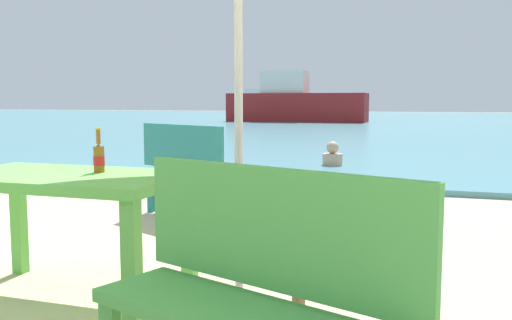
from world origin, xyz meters
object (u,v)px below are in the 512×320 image
Objects in this scene: side_table_wood at (299,264)px; bench_teal_center at (188,165)px; boat_tanker at (295,104)px; swimmer_person at (332,156)px; beer_bottle_amber at (99,157)px; bench_green_right at (257,287)px; picnic_table_green at (65,192)px; boat_cargo_ship at (262,105)px.

bench_teal_center reaches higher than side_table_wood.
boat_tanker is (-4.92, 23.99, 0.50)m from bench_teal_center.
boat_tanker is at bearing 105.90° from swimmer_person.
beer_bottle_amber reaches higher than bench_green_right.
side_table_wood is 6.87m from swimmer_person.
swimmer_person is at bearing 98.35° from bench_green_right.
bench_green_right is at bearing -61.44° from bench_teal_center.
picnic_table_green is 0.28m from beer_bottle_amber.
boat_tanker is (-5.21, 26.32, 0.39)m from picnic_table_green.
side_table_wood is 0.43× the size of bench_green_right.
bench_teal_center is 3.73m from bench_green_right.
boat_tanker is (-6.70, 27.26, 0.50)m from bench_green_right.
boat_cargo_ship is (-12.43, 35.55, 0.60)m from swimmer_person.
picnic_table_green is 5.28× the size of beer_bottle_amber.
swimmer_person is 0.07× the size of boat_cargo_ship.
side_table_wood is at bearing -6.09° from beer_bottle_amber.
boat_tanker reaches higher than side_table_wood.
side_table_wood is at bearing -54.06° from bench_teal_center.
bench_teal_center is at bearing 97.06° from picnic_table_green.
side_table_wood is at bearing -75.88° from boat_tanker.
picnic_table_green is 6.78m from swimmer_person.
boat_tanker reaches higher than beer_bottle_amber.
boat_tanker is at bearing 101.59° from bench_teal_center.
beer_bottle_amber is at bearing -78.39° from bench_teal_center.
picnic_table_green is 1.45m from side_table_wood.
boat_tanker is (-5.37, 26.21, 0.19)m from beer_bottle_amber.
bench_green_right is at bearing -85.38° from side_table_wood.
bench_teal_center is at bearing -78.41° from boat_tanker.
swimmer_person is (0.20, 6.65, -0.61)m from beer_bottle_amber.
bench_green_right is 28.08m from boat_tanker.
picnic_table_green is at bearing 178.90° from side_table_wood.
boat_cargo_ship reaches higher than beer_bottle_amber.
picnic_table_green is 1.77m from bench_green_right.
side_table_wood is 0.07× the size of boat_tanker.
picnic_table_green is 2.59× the size of side_table_wood.
beer_bottle_amber is 0.21× the size of bench_teal_center.
boat_cargo_ship is (-12.24, 42.20, -0.01)m from beer_bottle_amber.
boat_tanker is 17.41m from boat_cargo_ship.
picnic_table_green is at bearing -147.75° from beer_bottle_amber.
swimmer_person is at bearing 88.31° from beer_bottle_amber.
boat_tanker reaches higher than picnic_table_green.
beer_bottle_amber is at bearing -78.41° from boat_tanker.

